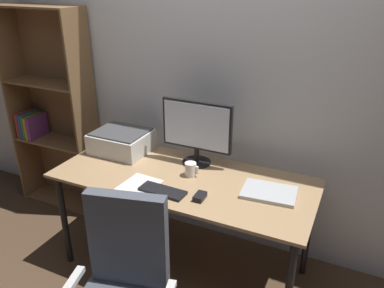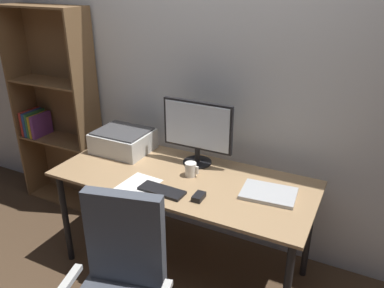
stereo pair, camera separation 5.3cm
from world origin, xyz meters
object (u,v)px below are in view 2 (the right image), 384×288
object	(u,v)px
keyboard	(162,191)
coffee_mug	(191,169)
monitor	(197,129)
desk	(183,187)
printer	(123,141)
laptop	(269,193)
bookshelf	(56,112)
mouse	(199,197)

from	to	relation	value
keyboard	coffee_mug	bearing A→B (deg)	78.54
monitor	keyboard	world-z (taller)	monitor
desk	printer	xyz separation A→B (m)	(-0.59, 0.17, 0.16)
desk	coffee_mug	xyz separation A→B (m)	(0.04, 0.04, 0.12)
monitor	coffee_mug	size ratio (longest dim) A/B	5.40
laptop	desk	bearing A→B (deg)	178.43
coffee_mug	bookshelf	xyz separation A→B (m)	(-1.48, 0.33, 0.06)
desk	bookshelf	xyz separation A→B (m)	(-1.45, 0.36, 0.19)
desk	monitor	xyz separation A→B (m)	(-0.01, 0.22, 0.33)
monitor	laptop	size ratio (longest dim) A/B	1.56
desk	bookshelf	world-z (taller)	bookshelf
monitor	bookshelf	world-z (taller)	bookshelf
mouse	laptop	size ratio (longest dim) A/B	0.30
laptop	bookshelf	bearing A→B (deg)	165.64
desk	laptop	bearing A→B (deg)	3.42
mouse	laptop	distance (m)	0.42
monitor	desk	bearing A→B (deg)	-88.42
keyboard	bookshelf	bearing A→B (deg)	159.94
laptop	bookshelf	xyz separation A→B (m)	(-2.01, 0.33, 0.10)
monitor	laptop	world-z (taller)	monitor
keyboard	printer	distance (m)	0.69
keyboard	mouse	bearing A→B (deg)	9.07
desk	coffee_mug	bearing A→B (deg)	46.58
coffee_mug	bookshelf	bearing A→B (deg)	167.61
coffee_mug	laptop	bearing A→B (deg)	-0.58
laptop	keyboard	bearing A→B (deg)	-161.51
printer	laptop	bearing A→B (deg)	-6.52
keyboard	bookshelf	distance (m)	1.54
desk	monitor	bearing A→B (deg)	91.58
monitor	bookshelf	bearing A→B (deg)	174.39
monitor	mouse	distance (m)	0.53
mouse	coffee_mug	bearing A→B (deg)	125.06
keyboard	printer	bearing A→B (deg)	147.85
desk	printer	distance (m)	0.63
mouse	coffee_mug	world-z (taller)	coffee_mug
coffee_mug	laptop	distance (m)	0.53
monitor	bookshelf	xyz separation A→B (m)	(-1.44, 0.14, -0.15)
desk	mouse	bearing A→B (deg)	-43.15
printer	coffee_mug	bearing A→B (deg)	-11.38
desk	coffee_mug	size ratio (longest dim) A/B	18.37
bookshelf	monitor	bearing A→B (deg)	-5.61
laptop	printer	xyz separation A→B (m)	(-1.15, 0.13, 0.07)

